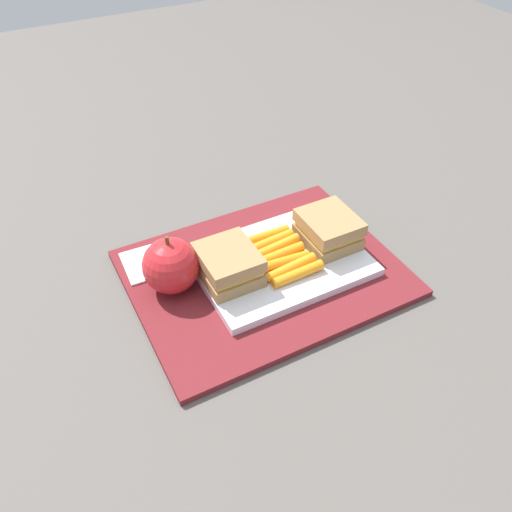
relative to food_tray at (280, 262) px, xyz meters
The scene contains 8 objects.
ground_plane 0.03m from the food_tray, ahead, with size 2.40×2.40×0.00m, color #56514C.
lunchbag_mat 0.03m from the food_tray, ahead, with size 0.36×0.28×0.01m, color maroon.
food_tray is the anchor object (origin of this frame).
sandwich_half_left 0.08m from the food_tray, behind, with size 0.07×0.08×0.04m.
sandwich_half_right 0.08m from the food_tray, ahead, with size 0.07×0.08×0.04m.
carrot_sticks_bundle 0.01m from the food_tray, 10.97° to the left, with size 0.08×0.10×0.02m.
apple 0.15m from the food_tray, 11.42° to the right, with size 0.07×0.07×0.09m.
paper_napkin 0.18m from the food_tray, 28.95° to the right, with size 0.07×0.07×0.00m, color white.
Camera 1 is at (0.25, 0.46, 0.51)m, focal length 36.72 mm.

